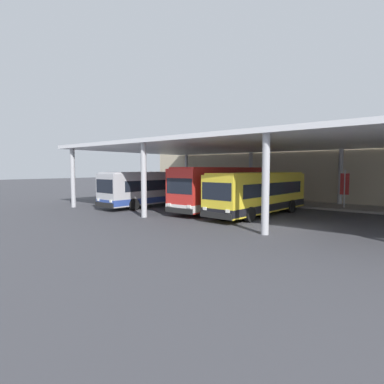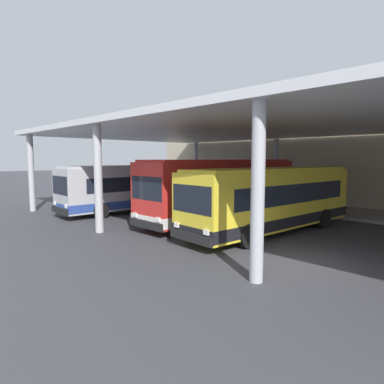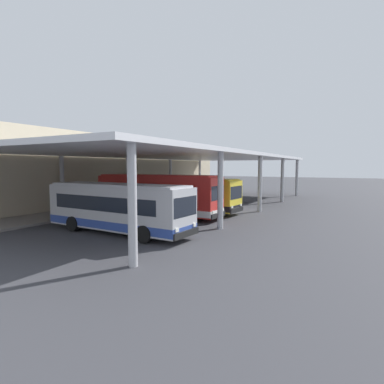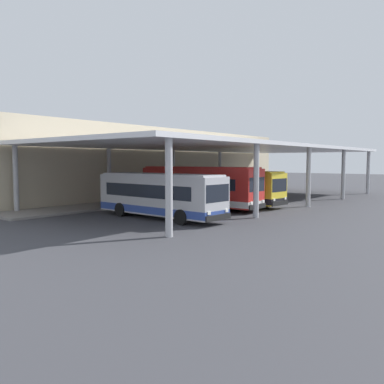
{
  "view_description": "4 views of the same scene",
  "coord_description": "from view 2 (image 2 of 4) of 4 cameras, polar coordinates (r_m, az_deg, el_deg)",
  "views": [
    {
      "loc": [
        6.9,
        -17.35,
        3.45
      ],
      "look_at": [
        -9.41,
        3.19,
        1.46
      ],
      "focal_mm": 28.71,
      "sensor_mm": 36.0,
      "label": 1
    },
    {
      "loc": [
        5.46,
        -10.48,
        3.62
      ],
      "look_at": [
        -10.77,
        5.37,
        1.33
      ],
      "focal_mm": 31.0,
      "sensor_mm": 36.0,
      "label": 2
    },
    {
      "loc": [
        -28.68,
        -10.99,
        4.27
      ],
      "look_at": [
        -4.17,
        2.51,
        1.97
      ],
      "focal_mm": 29.09,
      "sensor_mm": 36.0,
      "label": 3
    },
    {
      "loc": [
        -34.42,
        -16.84,
        4.03
      ],
      "look_at": [
        -10.07,
        2.69,
        1.66
      ],
      "focal_mm": 37.84,
      "sensor_mm": 36.0,
      "label": 4
    }
  ],
  "objects": [
    {
      "name": "bus_middle_bay",
      "position": [
        16.74,
        13.6,
        -1.15
      ],
      "size": [
        3.24,
        10.68,
        3.17
      ],
      "color": "yellow",
      "rests_on": "ground"
    },
    {
      "name": "ground_plane",
      "position": [
        12.36,
        17.71,
        -11.56
      ],
      "size": [
        200.0,
        200.0,
        0.0
      ],
      "primitive_type": "plane",
      "color": "#3D3D42"
    },
    {
      "name": "canopy_shelter",
      "position": [
        16.97,
        27.19,
        10.78
      ],
      "size": [
        40.0,
        17.0,
        5.55
      ],
      "color": "silver",
      "rests_on": "ground"
    },
    {
      "name": "bus_nearest_bay",
      "position": [
        23.34,
        -9.67,
        0.85
      ],
      "size": [
        3.07,
        10.64,
        3.17
      ],
      "color": "#B7B7BC",
      "rests_on": "ground"
    },
    {
      "name": "bus_second_bay",
      "position": [
        19.43,
        5.47,
        0.48
      ],
      "size": [
        2.77,
        11.34,
        3.57
      ],
      "color": "red",
      "rests_on": "ground"
    }
  ]
}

